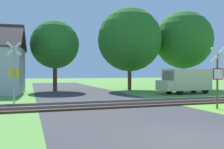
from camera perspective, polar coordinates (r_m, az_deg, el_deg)
ground_plane at (r=7.66m, az=18.00°, el=-14.07°), size 160.00×160.00×0.00m
road_asphalt at (r=9.30m, az=10.54°, el=-11.44°), size 7.98×80.00×0.01m
rail_track at (r=14.59m, az=-0.63°, el=-6.89°), size 60.00×2.60×0.22m
stop_sign_near at (r=14.24m, az=23.00°, el=-0.01°), size 0.87×0.19×3.27m
crossing_sign_far at (r=16.19m, az=-21.51°, el=1.09°), size 0.88×0.16×3.81m
tree_right at (r=27.83m, az=4.04°, el=7.96°), size 7.05×7.05×9.10m
tree_center at (r=27.30m, az=-12.91°, el=6.69°), size 5.11×5.11×7.47m
tree_far at (r=31.09m, az=16.07°, el=7.60°), size 6.81×6.81×9.22m
mail_truck at (r=23.64m, az=16.44°, el=-1.24°), size 5.04×2.28×2.24m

